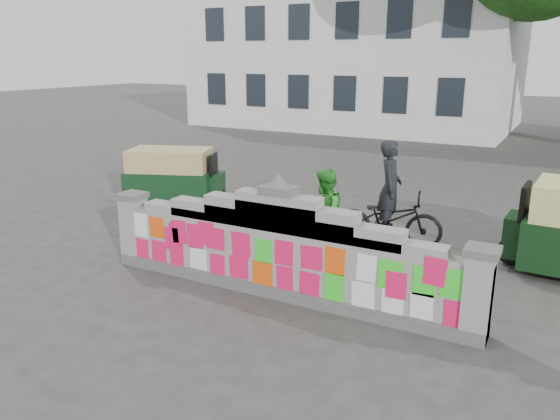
{
  "coord_description": "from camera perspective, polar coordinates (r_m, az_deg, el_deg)",
  "views": [
    {
      "loc": [
        3.89,
        -7.09,
        3.73
      ],
      "look_at": [
        -0.52,
        1.0,
        1.1
      ],
      "focal_mm": 35.0,
      "sensor_mm": 36.0,
      "label": 1
    }
  ],
  "objects": [
    {
      "name": "rickshaw_left",
      "position": [
        14.35,
        -11.09,
        3.58
      ],
      "size": [
        2.63,
        1.9,
        1.42
      ],
      "rotation": [
        0.0,
        0.0,
        0.37
      ],
      "color": "black",
      "rests_on": "ground"
    },
    {
      "name": "cyclist_bike",
      "position": [
        11.14,
        11.24,
        -0.92
      ],
      "size": [
        2.24,
        1.2,
        1.12
      ],
      "primitive_type": "imported",
      "rotation": [
        0.0,
        0.0,
        1.8
      ],
      "color": "black",
      "rests_on": "ground"
    },
    {
      "name": "ground",
      "position": [
        8.91,
        -0.15,
        -8.83
      ],
      "size": [
        100.0,
        100.0,
        0.0
      ],
      "primitive_type": "plane",
      "color": "#383533",
      "rests_on": "ground"
    },
    {
      "name": "building",
      "position": [
        31.05,
        8.37,
        16.3
      ],
      "size": [
        16.0,
        10.0,
        8.9
      ],
      "color": "silver",
      "rests_on": "ground"
    },
    {
      "name": "cyclist_rider",
      "position": [
        11.03,
        11.35,
        1.01
      ],
      "size": [
        0.6,
        0.78,
        1.9
      ],
      "primitive_type": "imported",
      "rotation": [
        0.0,
        0.0,
        1.8
      ],
      "color": "black",
      "rests_on": "ground"
    },
    {
      "name": "pedestrian",
      "position": [
        10.14,
        4.67,
        -0.55
      ],
      "size": [
        0.77,
        0.92,
        1.73
      ],
      "primitive_type": "imported",
      "rotation": [
        0.0,
        0.0,
        -1.43
      ],
      "color": "green",
      "rests_on": "ground"
    },
    {
      "name": "parapet_wall",
      "position": [
        8.62,
        -0.17,
        -4.31
      ],
      "size": [
        6.48,
        0.44,
        2.01
      ],
      "color": "#4C4C49",
      "rests_on": "ground"
    }
  ]
}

